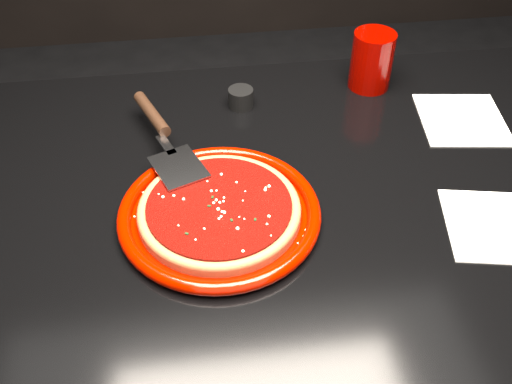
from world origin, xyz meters
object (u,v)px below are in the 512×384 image
pizza_server (165,136)px  cup (372,61)px  table (273,327)px  plate (220,213)px  ramekin (241,98)px

pizza_server → cup: (0.41, 0.17, 0.02)m
table → pizza_server: size_ratio=3.89×
pizza_server → cup: 0.44m
pizza_server → plate: bearing=-87.0°
table → ramekin: bearing=97.0°
plate → pizza_server: 0.19m
pizza_server → cup: cup is taller
table → ramekin: (-0.03, 0.25, 0.39)m
plate → table: bearing=24.4°
pizza_server → ramekin: 0.19m
table → cup: size_ratio=10.57×
cup → ramekin: bearing=-171.9°
table → ramekin: ramekin is taller
table → plate: (-0.10, -0.04, 0.39)m
plate → cup: (0.33, 0.33, 0.05)m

